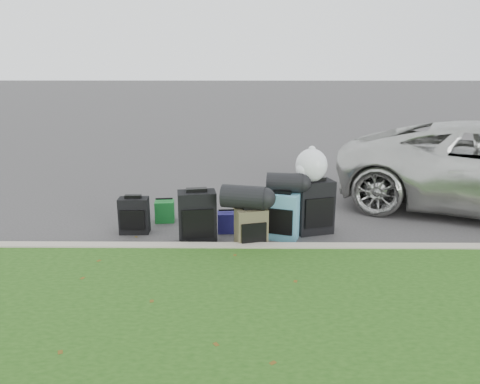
{
  "coord_description": "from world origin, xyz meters",
  "views": [
    {
      "loc": [
        -0.03,
        -6.87,
        2.52
      ],
      "look_at": [
        -0.1,
        0.2,
        0.55
      ],
      "focal_mm": 35.0,
      "sensor_mm": 36.0,
      "label": 1
    }
  ],
  "objects_px": {
    "suitcase_large_black_left": "(197,217)",
    "tote_green": "(165,211)",
    "suitcase_olive": "(251,229)",
    "suitcase_small_black": "(134,215)",
    "tote_navy": "(227,222)",
    "suitcase_large_black_right": "(314,207)",
    "suitcase_teal": "(282,216)"
  },
  "relations": [
    {
      "from": "suitcase_large_black_left",
      "to": "suitcase_small_black",
      "type": "bearing_deg",
      "value": 148.75
    },
    {
      "from": "suitcase_small_black",
      "to": "tote_green",
      "type": "bearing_deg",
      "value": 52.77
    },
    {
      "from": "suitcase_small_black",
      "to": "suitcase_teal",
      "type": "relative_size",
      "value": 0.8
    },
    {
      "from": "suitcase_small_black",
      "to": "suitcase_teal",
      "type": "height_order",
      "value": "suitcase_teal"
    },
    {
      "from": "tote_green",
      "to": "tote_navy",
      "type": "bearing_deg",
      "value": -30.47
    },
    {
      "from": "suitcase_teal",
      "to": "tote_green",
      "type": "xyz_separation_m",
      "value": [
        -1.84,
        0.74,
        -0.17
      ]
    },
    {
      "from": "suitcase_small_black",
      "to": "suitcase_large_black_right",
      "type": "bearing_deg",
      "value": -0.96
    },
    {
      "from": "suitcase_teal",
      "to": "tote_navy",
      "type": "height_order",
      "value": "suitcase_teal"
    },
    {
      "from": "suitcase_small_black",
      "to": "tote_navy",
      "type": "bearing_deg",
      "value": 0.16
    },
    {
      "from": "suitcase_large_black_left",
      "to": "suitcase_olive",
      "type": "bearing_deg",
      "value": -26.08
    },
    {
      "from": "suitcase_teal",
      "to": "suitcase_large_black_right",
      "type": "xyz_separation_m",
      "value": [
        0.51,
        0.26,
        0.06
      ]
    },
    {
      "from": "suitcase_olive",
      "to": "suitcase_teal",
      "type": "distance_m",
      "value": 0.61
    },
    {
      "from": "suitcase_large_black_left",
      "to": "suitcase_olive",
      "type": "xyz_separation_m",
      "value": [
        0.77,
        -0.23,
        -0.09
      ]
    },
    {
      "from": "suitcase_small_black",
      "to": "suitcase_olive",
      "type": "distance_m",
      "value": 1.87
    },
    {
      "from": "suitcase_large_black_right",
      "to": "tote_navy",
      "type": "distance_m",
      "value": 1.34
    },
    {
      "from": "suitcase_olive",
      "to": "tote_green",
      "type": "distance_m",
      "value": 1.81
    },
    {
      "from": "suitcase_olive",
      "to": "tote_navy",
      "type": "xyz_separation_m",
      "value": [
        -0.36,
        0.67,
        -0.14
      ]
    },
    {
      "from": "tote_navy",
      "to": "tote_green",
      "type": "bearing_deg",
      "value": 150.72
    },
    {
      "from": "suitcase_small_black",
      "to": "tote_green",
      "type": "distance_m",
      "value": 0.65
    },
    {
      "from": "suitcase_large_black_left",
      "to": "suitcase_large_black_right",
      "type": "xyz_separation_m",
      "value": [
        1.73,
        0.44,
        0.03
      ]
    },
    {
      "from": "suitcase_olive",
      "to": "tote_navy",
      "type": "relative_size",
      "value": 1.88
    },
    {
      "from": "suitcase_small_black",
      "to": "suitcase_olive",
      "type": "height_order",
      "value": "suitcase_olive"
    },
    {
      "from": "suitcase_large_black_left",
      "to": "tote_navy",
      "type": "relative_size",
      "value": 2.47
    },
    {
      "from": "suitcase_large_black_left",
      "to": "tote_green",
      "type": "bearing_deg",
      "value": 114.55
    },
    {
      "from": "suitcase_olive",
      "to": "suitcase_large_black_right",
      "type": "height_order",
      "value": "suitcase_large_black_right"
    },
    {
      "from": "suitcase_large_black_right",
      "to": "tote_green",
      "type": "bearing_deg",
      "value": 151.43
    },
    {
      "from": "suitcase_large_black_left",
      "to": "tote_navy",
      "type": "bearing_deg",
      "value": 37.68
    },
    {
      "from": "suitcase_large_black_left",
      "to": "suitcase_large_black_right",
      "type": "distance_m",
      "value": 1.78
    },
    {
      "from": "suitcase_large_black_left",
      "to": "tote_green",
      "type": "distance_m",
      "value": 1.13
    },
    {
      "from": "suitcase_olive",
      "to": "suitcase_teal",
      "type": "height_order",
      "value": "suitcase_teal"
    },
    {
      "from": "suitcase_large_black_left",
      "to": "tote_navy",
      "type": "height_order",
      "value": "suitcase_large_black_left"
    },
    {
      "from": "tote_green",
      "to": "tote_navy",
      "type": "distance_m",
      "value": 1.14
    }
  ]
}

